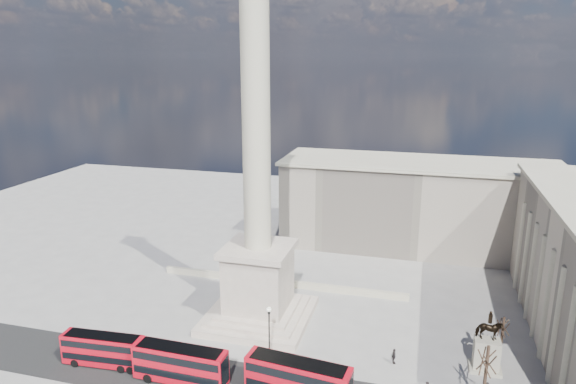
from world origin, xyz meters
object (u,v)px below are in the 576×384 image
(nelsons_column, at_px, (258,231))
(red_bus_a, at_px, (104,350))
(red_bus_c, at_px, (299,380))
(victorian_lamp, at_px, (269,328))
(pedestrian_crossing, at_px, (394,356))
(equestrian_statue, at_px, (487,350))
(red_bus_b, at_px, (181,364))

(nelsons_column, bearing_deg, red_bus_a, -132.65)
(red_bus_c, xyz_separation_m, victorian_lamp, (-5.38, 6.85, 1.53))
(pedestrian_crossing, bearing_deg, victorian_lamp, 87.79)
(nelsons_column, bearing_deg, equestrian_statue, -8.73)
(red_bus_c, height_order, pedestrian_crossing, red_bus_c)
(victorian_lamp, bearing_deg, red_bus_c, -51.82)
(red_bus_a, height_order, pedestrian_crossing, red_bus_a)
(red_bus_b, height_order, equestrian_statue, equestrian_statue)
(equestrian_statue, distance_m, pedestrian_crossing, 10.61)
(red_bus_a, height_order, red_bus_b, red_bus_b)
(red_bus_a, distance_m, pedestrian_crossing, 34.34)
(nelsons_column, relative_size, victorian_lamp, 7.44)
(victorian_lamp, xyz_separation_m, equestrian_statue, (25.07, 4.13, -1.35))
(red_bus_b, xyz_separation_m, victorian_lamp, (8.02, 7.33, 1.65))
(equestrian_statue, bearing_deg, red_bus_c, -150.85)
(pedestrian_crossing, bearing_deg, red_bus_b, 101.27)
(red_bus_c, bearing_deg, red_bus_a, -174.07)
(red_bus_a, bearing_deg, nelsons_column, 43.41)
(victorian_lamp, bearing_deg, nelsons_column, 115.89)
(red_bus_b, bearing_deg, equestrian_statue, 20.14)
(red_bus_b, distance_m, red_bus_c, 13.41)
(red_bus_c, distance_m, victorian_lamp, 8.84)
(red_bus_c, height_order, victorian_lamp, victorian_lamp)
(red_bus_a, xyz_separation_m, red_bus_b, (10.30, -0.60, 0.22))
(nelsons_column, distance_m, victorian_lamp, 13.13)
(pedestrian_crossing, bearing_deg, red_bus_a, 93.39)
(red_bus_a, bearing_deg, pedestrian_crossing, 11.93)
(red_bus_b, relative_size, pedestrian_crossing, 5.59)
(nelsons_column, relative_size, pedestrian_crossing, 25.77)
(red_bus_a, distance_m, equestrian_statue, 44.73)
(victorian_lamp, relative_size, pedestrian_crossing, 3.46)
(red_bus_c, relative_size, equestrian_statue, 1.53)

